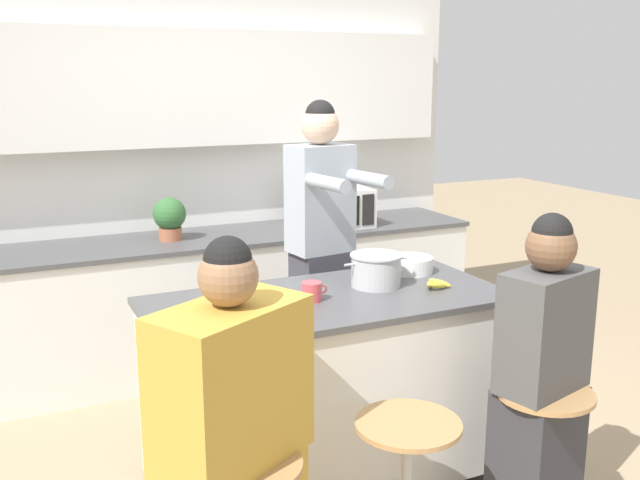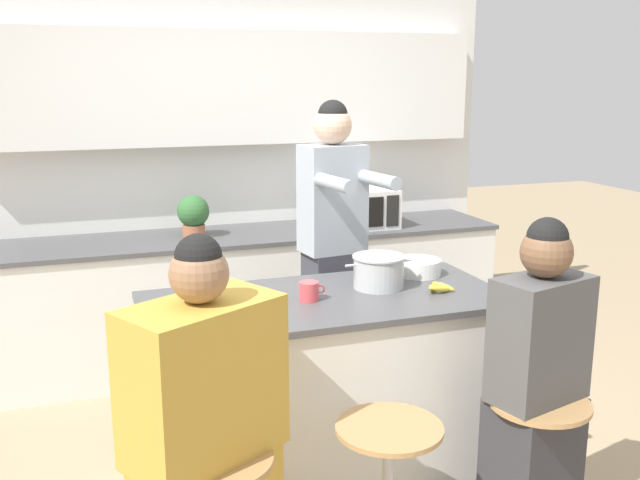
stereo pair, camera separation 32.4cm
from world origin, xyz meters
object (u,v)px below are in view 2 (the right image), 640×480
object	(u,v)px
fruit_bowl	(419,267)
person_cooking	(333,261)
microwave	(357,208)
kitchen_island	(325,390)
person_wrapped_blanket	(206,447)
potted_plant	(193,214)
person_seated_near	(536,397)
bar_stool_rightmost	(536,461)
cooking_pot	(379,272)
banana_bunch	(439,288)
coffee_cup_near	(309,291)

from	to	relation	value
fruit_bowl	person_cooking	bearing A→B (deg)	122.74
fruit_bowl	microwave	distance (m)	1.40
person_cooking	fruit_bowl	xyz separation A→B (m)	(0.29, -0.46, 0.05)
kitchen_island	person_wrapped_blanket	size ratio (longest dim) A/B	1.17
kitchen_island	potted_plant	size ratio (longest dim) A/B	6.01
microwave	potted_plant	distance (m)	1.13
person_seated_near	microwave	distance (m)	2.31
bar_stool_rightmost	cooking_pot	world-z (taller)	cooking_pot
kitchen_island	person_seated_near	bearing A→B (deg)	-46.20
person_cooking	cooking_pot	world-z (taller)	person_cooking
bar_stool_rightmost	fruit_bowl	size ratio (longest dim) A/B	2.79
cooking_pot	microwave	bearing A→B (deg)	71.43
person_seated_near	potted_plant	bearing A→B (deg)	98.18
person_seated_near	potted_plant	xyz separation A→B (m)	(-0.98, 2.31, 0.40)
person_seated_near	potted_plant	world-z (taller)	person_seated_near
person_cooking	potted_plant	size ratio (longest dim) A/B	6.51
cooking_pot	banana_bunch	distance (m)	0.29
banana_bunch	microwave	world-z (taller)	microwave
coffee_cup_near	banana_bunch	distance (m)	0.61
coffee_cup_near	microwave	xyz separation A→B (m)	(0.88, 1.60, 0.05)
kitchen_island	person_seated_near	xyz separation A→B (m)	(0.66, -0.68, 0.17)
fruit_bowl	microwave	bearing A→B (deg)	80.57
coffee_cup_near	banana_bunch	bearing A→B (deg)	-7.47
person_wrapped_blanket	person_seated_near	size ratio (longest dim) A/B	1.02
kitchen_island	bar_stool_rightmost	bearing A→B (deg)	-47.27
person_seated_near	banana_bunch	bearing A→B (deg)	88.11
person_cooking	person_seated_near	size ratio (longest dim) A/B	1.30
fruit_bowl	person_seated_near	bearing A→B (deg)	-84.44
potted_plant	microwave	bearing A→B (deg)	-2.04
banana_bunch	coffee_cup_near	bearing A→B (deg)	172.53
person_cooking	fruit_bowl	size ratio (longest dim) A/B	7.89
kitchen_island	bar_stool_rightmost	xyz separation A→B (m)	(0.66, -0.71, -0.10)
bar_stool_rightmost	person_seated_near	size ratio (longest dim) A/B	0.46
potted_plant	coffee_cup_near	bearing A→B (deg)	-81.69
kitchen_island	person_cooking	xyz separation A→B (m)	(0.28, 0.66, 0.44)
microwave	person_cooking	bearing A→B (deg)	-119.38
fruit_bowl	bar_stool_rightmost	bearing A→B (deg)	-84.57
fruit_bowl	coffee_cup_near	bearing A→B (deg)	-161.39
cooking_pot	fruit_bowl	bearing A→B (deg)	25.98
kitchen_island	person_wrapped_blanket	bearing A→B (deg)	-134.83
kitchen_island	person_wrapped_blanket	xyz separation A→B (m)	(-0.68, -0.68, 0.19)
coffee_cup_near	potted_plant	bearing A→B (deg)	98.31
person_seated_near	cooking_pot	distance (m)	0.91
person_wrapped_blanket	coffee_cup_near	world-z (taller)	person_wrapped_blanket
coffee_cup_near	microwave	bearing A→B (deg)	61.11
coffee_cup_near	potted_plant	xyz separation A→B (m)	(-0.24, 1.64, 0.07)
person_seated_near	banana_bunch	distance (m)	0.68
person_seated_near	kitchen_island	bearing A→B (deg)	118.95
fruit_bowl	banana_bunch	bearing A→B (deg)	-99.20
kitchen_island	coffee_cup_near	xyz separation A→B (m)	(-0.08, -0.02, 0.50)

